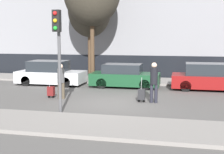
{
  "coord_description": "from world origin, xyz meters",
  "views": [
    {
      "loc": [
        3.01,
        -13.32,
        2.97
      ],
      "look_at": [
        -0.41,
        1.8,
        0.95
      ],
      "focal_mm": 50.0,
      "sensor_mm": 36.0,
      "label": 1
    }
  ],
  "objects_px": {
    "trolley_left": "(51,91)",
    "traffic_light": "(58,41)",
    "parked_car_1": "(125,76)",
    "trolley_right": "(141,94)",
    "parked_car_2": "(208,78)",
    "pedestrian_right": "(154,80)",
    "bare_tree_near_crossing": "(90,11)",
    "parked_car_0": "(50,74)",
    "pedestrian_left": "(61,79)"
  },
  "relations": [
    {
      "from": "trolley_left",
      "to": "traffic_light",
      "type": "bearing_deg",
      "value": -60.84
    },
    {
      "from": "parked_car_1",
      "to": "trolley_right",
      "type": "height_order",
      "value": "parked_car_1"
    },
    {
      "from": "parked_car_2",
      "to": "traffic_light",
      "type": "height_order",
      "value": "traffic_light"
    },
    {
      "from": "parked_car_1",
      "to": "trolley_right",
      "type": "relative_size",
      "value": 3.51
    },
    {
      "from": "trolley_left",
      "to": "traffic_light",
      "type": "relative_size",
      "value": 0.28
    },
    {
      "from": "pedestrian_right",
      "to": "bare_tree_near_crossing",
      "type": "distance_m",
      "value": 9.11
    },
    {
      "from": "parked_car_0",
      "to": "parked_car_2",
      "type": "xyz_separation_m",
      "value": [
        9.37,
        0.12,
        0.0
      ]
    },
    {
      "from": "parked_car_0",
      "to": "trolley_left",
      "type": "xyz_separation_m",
      "value": [
        1.79,
        -4.0,
        -0.34
      ]
    },
    {
      "from": "parked_car_2",
      "to": "pedestrian_right",
      "type": "xyz_separation_m",
      "value": [
        -2.62,
        -4.12,
        0.36
      ]
    },
    {
      "from": "parked_car_1",
      "to": "parked_car_0",
      "type": "bearing_deg",
      "value": -179.97
    },
    {
      "from": "parked_car_0",
      "to": "bare_tree_near_crossing",
      "type": "xyz_separation_m",
      "value": [
        1.76,
        2.7,
        4.0
      ]
    },
    {
      "from": "parked_car_2",
      "to": "bare_tree_near_crossing",
      "type": "relative_size",
      "value": 0.63
    },
    {
      "from": "pedestrian_right",
      "to": "traffic_light",
      "type": "bearing_deg",
      "value": -140.83
    },
    {
      "from": "parked_car_2",
      "to": "trolley_left",
      "type": "relative_size",
      "value": 3.62
    },
    {
      "from": "pedestrian_left",
      "to": "traffic_light",
      "type": "relative_size",
      "value": 0.42
    },
    {
      "from": "pedestrian_left",
      "to": "traffic_light",
      "type": "bearing_deg",
      "value": -64.5
    },
    {
      "from": "parked_car_0",
      "to": "trolley_right",
      "type": "bearing_deg",
      "value": -32.95
    },
    {
      "from": "traffic_light",
      "to": "parked_car_1",
      "type": "bearing_deg",
      "value": 79.65
    },
    {
      "from": "parked_car_1",
      "to": "pedestrian_right",
      "type": "height_order",
      "value": "pedestrian_right"
    },
    {
      "from": "parked_car_0",
      "to": "trolley_right",
      "type": "distance_m",
      "value": 7.4
    },
    {
      "from": "traffic_light",
      "to": "bare_tree_near_crossing",
      "type": "bearing_deg",
      "value": 99.77
    },
    {
      "from": "bare_tree_near_crossing",
      "to": "parked_car_2",
      "type": "bearing_deg",
      "value": -18.7
    },
    {
      "from": "parked_car_1",
      "to": "pedestrian_left",
      "type": "distance_m",
      "value": 4.69
    },
    {
      "from": "parked_car_2",
      "to": "bare_tree_near_crossing",
      "type": "height_order",
      "value": "bare_tree_near_crossing"
    },
    {
      "from": "parked_car_2",
      "to": "traffic_light",
      "type": "xyz_separation_m",
      "value": [
        -5.96,
        -7.03,
        2.11
      ]
    },
    {
      "from": "parked_car_1",
      "to": "bare_tree_near_crossing",
      "type": "relative_size",
      "value": 0.63
    },
    {
      "from": "parked_car_2",
      "to": "pedestrian_left",
      "type": "height_order",
      "value": "pedestrian_left"
    },
    {
      "from": "parked_car_2",
      "to": "traffic_light",
      "type": "bearing_deg",
      "value": -130.31
    },
    {
      "from": "pedestrian_left",
      "to": "bare_tree_near_crossing",
      "type": "height_order",
      "value": "bare_tree_near_crossing"
    },
    {
      "from": "parked_car_1",
      "to": "pedestrian_right",
      "type": "distance_m",
      "value": 4.53
    },
    {
      "from": "trolley_right",
      "to": "bare_tree_near_crossing",
      "type": "distance_m",
      "value": 9.14
    },
    {
      "from": "trolley_left",
      "to": "bare_tree_near_crossing",
      "type": "xyz_separation_m",
      "value": [
        -0.03,
        6.7,
        4.34
      ]
    },
    {
      "from": "trolley_right",
      "to": "traffic_light",
      "type": "bearing_deg",
      "value": -133.97
    },
    {
      "from": "parked_car_2",
      "to": "bare_tree_near_crossing",
      "type": "bearing_deg",
      "value": 161.3
    },
    {
      "from": "traffic_light",
      "to": "trolley_left",
      "type": "bearing_deg",
      "value": 119.16
    },
    {
      "from": "pedestrian_left",
      "to": "trolley_right",
      "type": "xyz_separation_m",
      "value": [
        3.87,
        0.03,
        -0.59
      ]
    },
    {
      "from": "pedestrian_left",
      "to": "parked_car_2",
      "type": "bearing_deg",
      "value": 35.52
    },
    {
      "from": "parked_car_0",
      "to": "parked_car_1",
      "type": "xyz_separation_m",
      "value": [
        4.67,
        0.0,
        -0.04
      ]
    },
    {
      "from": "parked_car_1",
      "to": "parked_car_2",
      "type": "height_order",
      "value": "parked_car_2"
    },
    {
      "from": "parked_car_1",
      "to": "bare_tree_near_crossing",
      "type": "height_order",
      "value": "bare_tree_near_crossing"
    },
    {
      "from": "parked_car_2",
      "to": "trolley_right",
      "type": "bearing_deg",
      "value": -127.49
    },
    {
      "from": "trolley_left",
      "to": "trolley_right",
      "type": "bearing_deg",
      "value": -0.24
    },
    {
      "from": "parked_car_1",
      "to": "traffic_light",
      "type": "xyz_separation_m",
      "value": [
        -1.26,
        -6.91,
        2.16
      ]
    },
    {
      "from": "traffic_light",
      "to": "pedestrian_left",
      "type": "bearing_deg",
      "value": 110.59
    },
    {
      "from": "pedestrian_left",
      "to": "trolley_left",
      "type": "distance_m",
      "value": 0.82
    },
    {
      "from": "parked_car_0",
      "to": "pedestrian_left",
      "type": "bearing_deg",
      "value": -60.02
    },
    {
      "from": "pedestrian_left",
      "to": "pedestrian_right",
      "type": "distance_m",
      "value": 4.42
    },
    {
      "from": "pedestrian_right",
      "to": "traffic_light",
      "type": "relative_size",
      "value": 0.46
    },
    {
      "from": "parked_car_1",
      "to": "pedestrian_left",
      "type": "xyz_separation_m",
      "value": [
        -2.34,
        -4.05,
        0.31
      ]
    },
    {
      "from": "pedestrian_right",
      "to": "bare_tree_near_crossing",
      "type": "relative_size",
      "value": 0.29
    }
  ]
}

